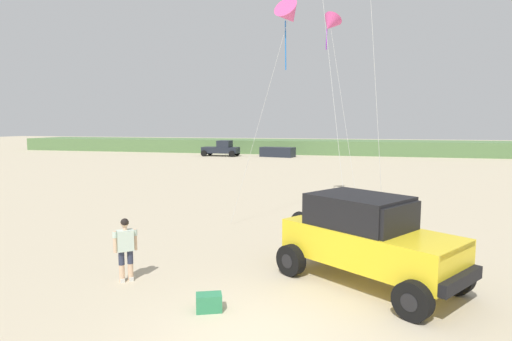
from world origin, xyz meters
The scene contains 9 objects.
ground_plane centered at (0.00, 0.00, 0.00)m, with size 220.00×220.00×0.00m, color #C1B293.
dune_ridge centered at (-4.25, 51.32, 0.91)m, with size 90.00×8.11×1.82m, color #567A47.
jeep centered at (2.08, 3.26, 1.20)m, with size 4.94×4.39×2.26m.
person_watching centered at (-3.96, 1.84, 0.94)m, with size 0.50×0.47×1.67m.
cooler_box centered at (-1.25, 0.74, 0.19)m, with size 0.56×0.36×0.38m, color #2D7F51.
distant_pickup centered at (-15.63, 43.02, 0.94)m, with size 4.62×2.40×1.98m.
distant_sedan centered at (-8.49, 43.49, 0.60)m, with size 4.20×1.70×1.20m, color #1E232D.
kite_blue_swept centered at (0.29, 12.22, 8.54)m, with size 2.23×2.69×9.06m.
kite_orange_streamer centered at (-1.15, 9.86, 8.46)m, with size 2.79×2.19×9.09m.
Camera 1 is at (1.96, -7.55, 4.08)m, focal length 29.57 mm.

